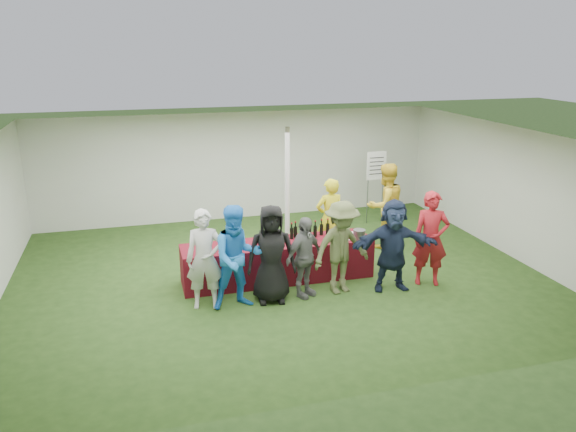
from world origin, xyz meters
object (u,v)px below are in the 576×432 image
object	(u,v)px
customer_4	(341,248)
customer_5	(393,245)
wine_list_sign	(376,171)
customer_1	(237,257)
staff_pourer	(330,218)
staff_back	(385,206)
customer_6	(431,239)
customer_3	(304,257)
customer_0	(205,259)
dump_bucket	(359,234)
serving_table	(278,261)
customer_2	(271,254)

from	to	relation	value
customer_4	customer_5	distance (m)	0.95
wine_list_sign	customer_4	distance (m)	4.32
customer_1	customer_4	bearing A→B (deg)	-1.56
staff_pourer	staff_back	distance (m)	1.41
customer_5	customer_6	bearing A→B (deg)	10.52
customer_3	customer_6	size ratio (longest dim) A/B	0.83
customer_0	customer_6	distance (m)	4.13
staff_back	customer_4	size ratio (longest dim) A/B	1.10
customer_4	wine_list_sign	bearing A→B (deg)	46.01
customer_5	dump_bucket	bearing A→B (deg)	121.92
customer_4	staff_back	bearing A→B (deg)	36.32
customer_0	customer_5	xyz separation A→B (m)	(3.35, -0.19, -0.01)
dump_bucket	customer_6	size ratio (longest dim) A/B	0.13
serving_table	wine_list_sign	distance (m)	4.38
dump_bucket	customer_1	bearing A→B (deg)	-163.98
wine_list_sign	customer_6	size ratio (longest dim) A/B	1.02
serving_table	customer_0	xyz separation A→B (m)	(-1.46, -0.78, 0.49)
staff_pourer	customer_3	world-z (taller)	staff_pourer
dump_bucket	staff_pourer	size ratio (longest dim) A/B	0.14
serving_table	customer_1	size ratio (longest dim) A/B	2.00
customer_3	customer_4	distance (m)	0.70
customer_1	customer_5	size ratio (longest dim) A/B	1.06
customer_5	customer_0	bearing A→B (deg)	-175.64
dump_bucket	customer_0	bearing A→B (deg)	-169.46
serving_table	customer_0	distance (m)	1.73
staff_pourer	staff_back	world-z (taller)	staff_back
staff_pourer	customer_4	bearing A→B (deg)	71.93
wine_list_sign	staff_back	xyz separation A→B (m)	(-0.51, -1.66, -0.38)
customer_2	customer_3	size ratio (longest dim) A/B	1.18
serving_table	customer_2	xyz separation A→B (m)	(-0.34, -0.85, 0.49)
customer_2	customer_3	distance (m)	0.61
customer_0	customer_1	distance (m)	0.55
staff_pourer	customer_1	distance (m)	2.90
serving_table	staff_back	world-z (taller)	staff_back
customer_3	customer_1	bearing A→B (deg)	154.33
customer_1	customer_3	world-z (taller)	customer_1
serving_table	customer_3	world-z (taller)	customer_3
customer_2	customer_4	world-z (taller)	customer_2
serving_table	customer_3	size ratio (longest dim) A/B	2.45
serving_table	staff_back	distance (m)	3.00
dump_bucket	customer_6	xyz separation A→B (m)	(1.12, -0.71, 0.05)
staff_back	customer_0	world-z (taller)	staff_back
staff_back	customer_6	world-z (taller)	staff_back
customer_0	customer_6	xyz separation A→B (m)	(4.13, -0.15, 0.02)
customer_3	staff_pourer	bearing A→B (deg)	27.18
customer_0	customer_4	distance (m)	2.41
customer_0	customer_3	bearing A→B (deg)	7.54
wine_list_sign	customer_5	world-z (taller)	wine_list_sign
dump_bucket	customer_4	bearing A→B (deg)	-133.94
customer_4	customer_3	bearing A→B (deg)	167.31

